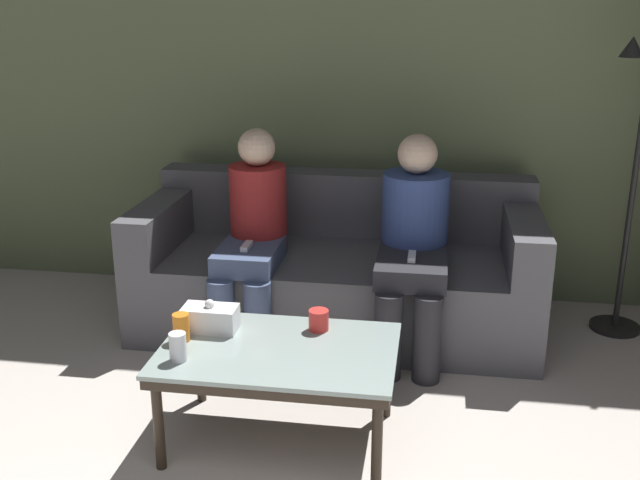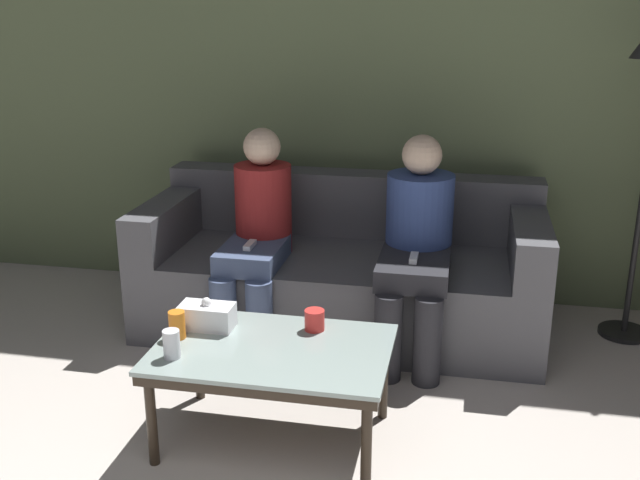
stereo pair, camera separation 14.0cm
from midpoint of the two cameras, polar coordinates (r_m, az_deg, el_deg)
wall_back at (r=4.29m, az=4.05°, el=12.71°), size 12.00×0.06×2.60m
couch at (r=4.01m, az=2.73°, el=-2.49°), size 2.07×0.89×0.77m
coffee_table at (r=2.94m, az=-2.25°, el=-8.89°), size 0.91×0.60×0.41m
cup_near_left at (r=3.04m, az=0.90°, el=-6.13°), size 0.08×0.08×0.09m
cup_near_right at (r=2.86m, az=-9.86°, el=-7.83°), size 0.06×0.06×0.11m
cup_far_center at (r=3.01m, az=-9.53°, el=-6.41°), size 0.07×0.07×0.11m
tissue_box at (r=3.08m, az=-7.32°, el=-5.77°), size 0.22×0.12×0.13m
seated_person_left_end at (r=3.79m, az=-3.74°, el=0.63°), size 0.31×0.64×1.07m
seated_person_mid_left at (r=3.67m, az=8.47°, el=-0.05°), size 0.33×0.71×1.07m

